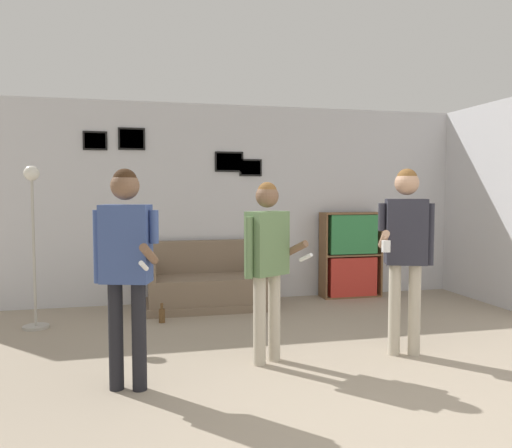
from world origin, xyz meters
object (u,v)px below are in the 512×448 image
at_px(couch, 209,285).
at_px(bottle_on_floor, 162,315).
at_px(floor_lamp, 33,231).
at_px(person_player_foreground_center, 267,254).
at_px(person_watcher_holding_cup, 406,241).
at_px(bookshelf, 351,255).
at_px(person_player_foreground_left, 126,255).

xyz_separation_m(couch, bottle_on_floor, (-0.64, -0.65, -0.20)).
bearing_deg(floor_lamp, bottle_on_floor, -3.25).
height_order(person_player_foreground_center, person_watcher_holding_cup, person_watcher_holding_cup).
xyz_separation_m(bookshelf, bottle_on_floor, (-2.71, -0.85, -0.52)).
xyz_separation_m(person_player_foreground_center, bottle_on_floor, (-0.85, 1.58, -0.88)).
relative_size(floor_lamp, person_watcher_holding_cup, 1.04).
bearing_deg(couch, bottle_on_floor, -134.71).
bearing_deg(floor_lamp, person_watcher_holding_cup, -26.44).
bearing_deg(bookshelf, person_player_foreground_center, -127.49).
bearing_deg(bookshelf, floor_lamp, -169.33).
xyz_separation_m(bookshelf, person_player_foreground_left, (-3.04, -2.77, 0.43)).
relative_size(floor_lamp, person_player_foreground_left, 1.07).
distance_m(person_player_foreground_left, bottle_on_floor, 2.17).
height_order(person_player_foreground_left, bottle_on_floor, person_player_foreground_left).
height_order(couch, person_player_foreground_center, person_player_foreground_center).
height_order(bookshelf, bottle_on_floor, bookshelf).
distance_m(bookshelf, person_watcher_holding_cup, 2.62).
bearing_deg(bottle_on_floor, person_player_foreground_left, -99.86).
height_order(couch, bookshelf, bookshelf).
bearing_deg(bottle_on_floor, bookshelf, 17.36).
height_order(couch, bottle_on_floor, couch).
bearing_deg(bookshelf, person_watcher_holding_cup, -102.90).
bearing_deg(floor_lamp, bookshelf, 10.67).
relative_size(floor_lamp, person_player_foreground_center, 1.12).
relative_size(couch, person_player_foreground_left, 0.97).
height_order(bookshelf, floor_lamp, floor_lamp).
bearing_deg(person_watcher_holding_cup, person_player_foreground_center, 176.11).
distance_m(floor_lamp, person_watcher_holding_cup, 3.91).
xyz_separation_m(floor_lamp, person_watcher_holding_cup, (3.50, -1.74, -0.01)).
bearing_deg(person_player_foreground_left, floor_lamp, 117.30).
relative_size(person_player_foreground_left, person_player_foreground_center, 1.06).
xyz_separation_m(person_player_foreground_left, person_player_foreground_center, (1.19, 0.35, -0.06)).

